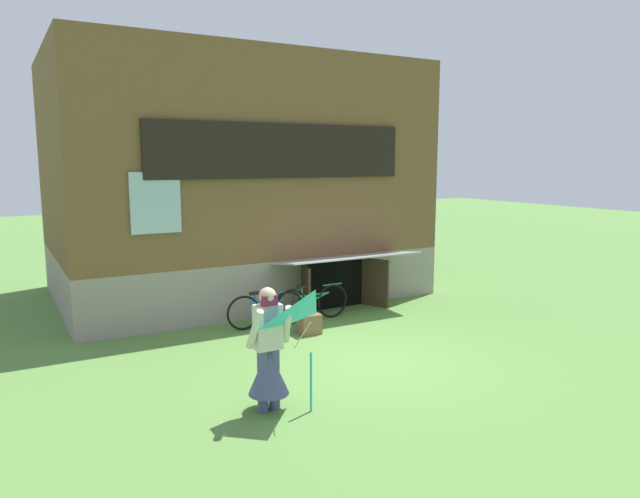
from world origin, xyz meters
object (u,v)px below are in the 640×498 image
object	(u,v)px
bicycle_blue	(266,310)
wooden_crate	(309,324)
kite	(316,318)
bicycle_green	(312,303)
person	(268,359)

from	to	relation	value
bicycle_blue	wooden_crate	bearing A→B (deg)	-52.80
kite	bicycle_green	distance (m)	4.49
bicycle_green	wooden_crate	world-z (taller)	bicycle_green
person	bicycle_blue	world-z (taller)	person
kite	bicycle_blue	distance (m)	4.16
person	bicycle_green	world-z (taller)	person
bicycle_green	wooden_crate	bearing A→B (deg)	-123.82
person	wooden_crate	size ratio (longest dim) A/B	4.09
bicycle_green	bicycle_blue	distance (m)	0.99
wooden_crate	bicycle_green	bearing A→B (deg)	57.21
kite	wooden_crate	xyz separation A→B (m)	(1.60, 3.14, -1.08)
bicycle_green	bicycle_blue	size ratio (longest dim) A/B	1.05
person	wooden_crate	distance (m)	3.39
kite	wooden_crate	size ratio (longest dim) A/B	3.94
kite	wooden_crate	distance (m)	3.68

